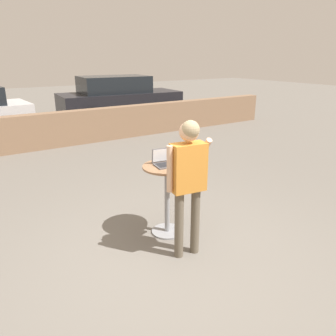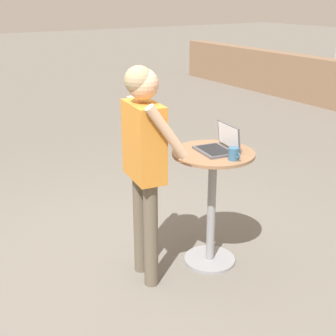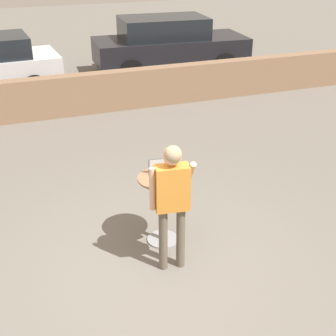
% 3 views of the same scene
% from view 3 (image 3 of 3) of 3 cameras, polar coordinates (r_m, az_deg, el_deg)
% --- Properties ---
extents(ground_plane, '(50.00, 50.00, 0.00)m').
position_cam_3_polar(ground_plane, '(6.09, -1.18, -12.22)').
color(ground_plane, slate).
extents(pavement_kerb, '(15.52, 0.35, 0.94)m').
position_cam_3_polar(pavement_kerb, '(11.19, -11.61, 8.70)').
color(pavement_kerb, '#84664C').
rests_on(pavement_kerb, ground_plane).
extents(cafe_table, '(0.66, 0.66, 0.99)m').
position_cam_3_polar(cafe_table, '(6.24, -0.66, -3.98)').
color(cafe_table, gray).
rests_on(cafe_table, ground_plane).
extents(laptop, '(0.34, 0.30, 0.21)m').
position_cam_3_polar(laptop, '(6.09, -0.79, -0.55)').
color(laptop, '#515156').
rests_on(laptop, cafe_table).
extents(coffee_mug, '(0.11, 0.08, 0.09)m').
position_cam_3_polar(coffee_mug, '(6.13, 1.27, -0.34)').
color(coffee_mug, '#336084').
rests_on(coffee_mug, cafe_table).
extents(standing_person, '(0.57, 0.34, 1.70)m').
position_cam_3_polar(standing_person, '(5.52, 0.50, -3.04)').
color(standing_person, brown).
rests_on(standing_person, ground_plane).
extents(parked_car_further_down, '(4.67, 2.18, 1.64)m').
position_cam_3_polar(parked_car_further_down, '(14.55, 0.07, 14.85)').
color(parked_car_further_down, black).
rests_on(parked_car_further_down, ground_plane).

